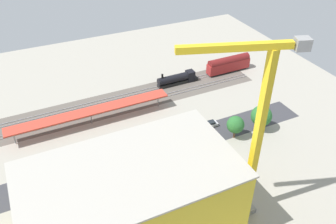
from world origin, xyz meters
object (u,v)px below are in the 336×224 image
at_px(parked_car_2, 160,137).
at_px(construction_building, 132,202).
at_px(parked_car_4, 101,157).
at_px(parked_car_5, 66,167).
at_px(street_tree_0, 92,165).
at_px(street_tree_4, 90,174).
at_px(parked_car_6, 32,175).
at_px(passenger_coach, 229,64).
at_px(traffic_light, 81,175).
at_px(parked_car_0, 211,124).
at_px(tower_crane, 254,128).
at_px(box_truck_0, 166,154).
at_px(street_tree_3, 149,151).
at_px(locomotive, 178,79).
at_px(street_tree_1, 261,116).
at_px(box_truck_1, 129,163).
at_px(platform_canopy_near, 90,111).
at_px(parked_car_1, 188,131).
at_px(parked_car_3, 129,147).
at_px(street_tree_2, 235,125).

relative_size(parked_car_2, construction_building, 0.11).
distance_m(parked_car_4, parked_car_5, 8.71).
height_order(construction_building, street_tree_0, construction_building).
xyz_separation_m(parked_car_4, street_tree_4, (4.54, 8.47, 3.47)).
bearing_deg(construction_building, parked_car_6, -55.48).
xyz_separation_m(passenger_coach, traffic_light, (61.70, 33.81, 0.98)).
bearing_deg(parked_car_4, parked_car_0, -179.86).
distance_m(passenger_coach, tower_crane, 66.42).
bearing_deg(box_truck_0, parked_car_6, -13.70).
bearing_deg(parked_car_4, street_tree_3, 145.85).
distance_m(parked_car_2, parked_car_5, 25.78).
relative_size(passenger_coach, traffic_light, 2.74).
height_order(passenger_coach, tower_crane, tower_crane).
distance_m(locomotive, street_tree_1, 34.44).
xyz_separation_m(street_tree_1, street_tree_4, (49.17, 1.62, -0.47)).
bearing_deg(parked_car_5, box_truck_1, 157.39).
xyz_separation_m(passenger_coach, parked_car_0, (22.51, 26.00, -2.36)).
height_order(platform_canopy_near, parked_car_1, platform_canopy_near).
distance_m(parked_car_6, street_tree_1, 61.99).
bearing_deg(traffic_light, tower_crane, 144.71).
xyz_separation_m(platform_canopy_near, locomotive, (-33.07, -10.23, -2.55)).
distance_m(parked_car_0, box_truck_1, 27.72).
bearing_deg(parked_car_5, construction_building, 111.02).
bearing_deg(tower_crane, platform_canopy_near, -64.53).
xyz_separation_m(parked_car_1, street_tree_4, (29.98, 8.66, 3.43)).
height_order(parked_car_1, parked_car_5, parked_car_1).
relative_size(parked_car_4, street_tree_3, 0.60).
relative_size(construction_building, tower_crane, 1.00).
height_order(parked_car_5, box_truck_0, box_truck_0).
bearing_deg(parked_car_4, platform_canopy_near, -96.94).
bearing_deg(street_tree_3, street_tree_0, 2.14).
relative_size(parked_car_4, box_truck_0, 0.43).
distance_m(construction_building, box_truck_1, 19.68).
distance_m(street_tree_0, street_tree_3, 14.28).
distance_m(locomotive, box_truck_0, 38.69).
height_order(parked_car_5, street_tree_0, street_tree_0).
distance_m(passenger_coach, street_tree_4, 69.02).
height_order(parked_car_2, construction_building, construction_building).
relative_size(parked_car_1, parked_car_3, 0.96).
xyz_separation_m(parked_car_0, parked_car_3, (24.80, -0.59, -0.02)).
xyz_separation_m(parked_car_3, box_truck_1, (2.24, 6.60, 0.82)).
bearing_deg(box_truck_0, street_tree_4, 3.94).
height_order(platform_canopy_near, street_tree_3, street_tree_3).
relative_size(parked_car_1, street_tree_3, 0.66).
bearing_deg(construction_building, tower_crane, 166.69).
bearing_deg(parked_car_5, parked_car_0, -179.96).
height_order(parked_car_5, street_tree_3, street_tree_3).
bearing_deg(parked_car_2, parked_car_0, 177.83).
bearing_deg(platform_canopy_near, tower_crane, 115.47).
relative_size(street_tree_2, street_tree_3, 0.98).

